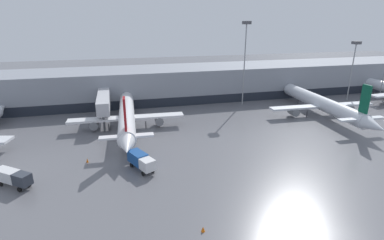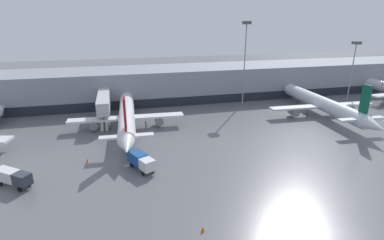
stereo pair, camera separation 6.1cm
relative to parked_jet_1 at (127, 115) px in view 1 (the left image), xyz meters
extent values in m
plane|color=slate|center=(21.24, -39.90, -2.93)|extent=(320.00, 320.00, 0.00)
cube|color=gray|center=(21.24, 22.10, 1.57)|extent=(160.00, 16.00, 9.00)
cube|color=#1E232D|center=(21.24, 14.05, -1.73)|extent=(156.80, 0.10, 2.40)
cube|color=#BCBCC1|center=(-4.69, 6.46, 1.67)|extent=(2.60, 15.29, 2.80)
cylinder|color=#3F4247|center=(-4.69, -0.59, -1.33)|extent=(0.44, 0.44, 3.20)
cone|color=silver|center=(74.53, 18.49, 0.18)|extent=(3.19, 3.62, 2.94)
cylinder|color=#2D2D33|center=(75.03, 12.10, -2.07)|extent=(0.20, 0.20, 1.72)
cylinder|color=white|center=(0.03, 0.73, 0.06)|extent=(4.53, 30.26, 3.21)
cone|color=white|center=(0.77, 17.55, 0.06)|extent=(3.20, 3.66, 3.05)
cone|color=white|center=(-0.74, -16.73, 0.06)|extent=(3.10, 4.93, 2.89)
cube|color=white|center=(0.00, -0.03, -0.59)|extent=(24.07, 3.65, 0.44)
cube|color=white|center=(-0.58, -13.13, 0.38)|extent=(9.17, 1.85, 0.35)
cube|color=maroon|center=(-0.58, -13.13, 4.07)|extent=(0.46, 2.35, 6.11)
cylinder|color=slate|center=(-6.71, 0.27, -1.56)|extent=(1.89, 2.93, 1.76)
cylinder|color=slate|center=(6.71, -0.32, -1.56)|extent=(1.89, 2.93, 1.76)
cylinder|color=#2D2D33|center=(0.46, 10.52, -2.16)|extent=(0.20, 0.20, 1.54)
cylinder|color=#2D2D33|center=(-3.87, -0.61, -2.16)|extent=(0.20, 0.20, 1.54)
cylinder|color=#2D2D33|center=(3.80, -0.95, -2.16)|extent=(0.20, 0.20, 1.54)
cylinder|color=silver|center=(45.87, -1.34, -0.01)|extent=(4.48, 29.62, 3.22)
cone|color=silver|center=(46.57, 15.17, -0.01)|extent=(3.21, 3.67, 3.06)
cone|color=silver|center=(45.14, -18.50, -0.01)|extent=(3.10, 4.95, 2.90)
cube|color=silver|center=(45.84, -2.08, -0.66)|extent=(26.27, 3.56, 0.44)
cube|color=silver|center=(45.29, -14.91, 0.31)|extent=(10.00, 1.80, 0.35)
cube|color=#0C5138|center=(45.29, -14.91, 4.07)|extent=(0.45, 2.22, 6.24)
cylinder|color=slate|center=(38.51, -1.77, -1.63)|extent=(1.88, 2.77, 1.77)
cylinder|color=slate|center=(53.16, -2.39, -1.63)|extent=(1.88, 2.77, 1.77)
cylinder|color=#2D2D33|center=(46.28, 8.24, -2.20)|extent=(0.20, 0.20, 1.47)
cylinder|color=#2D2D33|center=(41.62, -2.64, -2.20)|extent=(0.20, 0.20, 1.47)
cylinder|color=#2D2D33|center=(49.99, -3.00, -2.20)|extent=(0.20, 0.20, 1.47)
cone|color=silver|center=(-27.65, 12.55, -0.12)|extent=(4.01, 4.39, 3.23)
cube|color=#19478C|center=(0.80, -18.30, -1.32)|extent=(3.20, 3.96, 1.82)
cube|color=silver|center=(2.00, -20.84, -1.40)|extent=(2.54, 2.70, 1.65)
cylinder|color=black|center=(2.81, -20.55, -2.58)|extent=(0.53, 0.74, 0.70)
cylinder|color=black|center=(1.27, -21.28, -2.58)|extent=(0.53, 0.74, 0.70)
cylinder|color=black|center=(1.30, -17.37, -2.58)|extent=(0.53, 0.74, 0.70)
cylinder|color=black|center=(-0.24, -18.10, -2.58)|extent=(0.53, 0.74, 0.70)
cube|color=silver|center=(-17.31, -19.12, -1.42)|extent=(3.92, 3.54, 1.62)
cube|color=#333842|center=(-14.97, -20.91, -1.43)|extent=(2.74, 2.61, 1.61)
cylinder|color=black|center=(-14.44, -20.37, -2.58)|extent=(0.71, 0.62, 0.70)
cylinder|color=black|center=(-15.35, -21.56, -2.58)|extent=(0.71, 0.62, 0.70)
cylinder|color=black|center=(-17.38, -18.13, -2.58)|extent=(0.71, 0.62, 0.70)
cylinder|color=black|center=(-18.28, -19.32, -2.58)|extent=(0.71, 0.62, 0.70)
cone|color=orange|center=(6.47, -35.31, -2.62)|extent=(0.45, 0.45, 0.62)
cone|color=orange|center=(-7.12, -14.64, -2.58)|extent=(0.40, 0.40, 0.70)
cylinder|color=gray|center=(62.16, 8.28, 4.86)|extent=(0.30, 0.30, 15.59)
cube|color=#4C4C51|center=(62.16, 8.28, 13.05)|extent=(1.80, 1.80, 0.80)
cylinder|color=gray|center=(31.22, 11.49, 7.48)|extent=(0.30, 0.30, 20.81)
cube|color=#4C4C51|center=(31.22, 11.49, 18.28)|extent=(1.80, 1.80, 0.80)
cylinder|color=gray|center=(73.89, 8.61, 4.20)|extent=(0.30, 0.30, 14.27)
camera|label=1|loc=(-1.39, -61.38, 19.32)|focal=28.00mm
camera|label=2|loc=(-1.34, -61.39, 19.32)|focal=28.00mm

